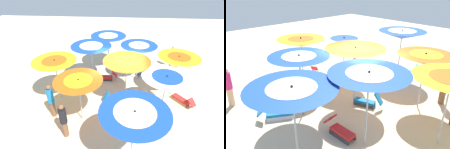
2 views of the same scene
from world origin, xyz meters
The scene contains 17 objects.
ground centered at (0.00, 0.00, -0.02)m, with size 34.96×34.96×0.04m, color beige.
beach_umbrella_0 centered at (0.14, -3.11, 2.08)m, with size 2.13×2.13×2.32m.
beach_umbrella_1 centered at (1.65, -1.59, 2.01)m, with size 2.02×2.02×2.25m.
beach_umbrella_2 centered at (3.53, 0.61, 2.21)m, with size 2.23×2.23×2.46m.
beach_umbrella_3 centered at (-1.51, -1.60, 2.23)m, with size 2.26×2.26×2.44m.
beach_umbrella_4 centered at (0.05, 0.36, 2.17)m, with size 2.27×2.27×2.38m.
beach_umbrella_5 centered at (1.10, 2.05, 2.02)m, with size 2.13×2.13×2.25m.
beach_umbrella_6 centered at (-3.42, -0.82, 2.12)m, with size 2.28×2.28×2.37m.
beach_umbrella_7 centered at (-1.98, 1.05, 2.14)m, with size 2.09×2.09×2.36m.
beach_umbrella_8 centered at (-0.63, 2.95, 2.13)m, with size 2.06×2.06×2.36m.
lounger_0 centered at (0.22, -0.19, 0.21)m, with size 0.68×1.16×0.69m.
lounger_1 centered at (0.13, 3.32, 0.20)m, with size 1.21×1.05×0.56m.
lounger_3 centered at (-1.79, -0.78, 0.20)m, with size 0.40×1.18×0.58m.
lounger_4 centered at (-2.82, 1.47, 0.19)m, with size 1.24×0.90×0.54m.
beachgoer_0 centered at (-3.70, 3.49, 0.84)m, with size 0.30×0.30×1.62m.
beachgoer_1 centered at (2.60, -2.09, 0.88)m, with size 0.30×0.30×1.68m.
beachgoer_2 centered at (1.49, -3.00, 0.92)m, with size 0.30×0.30×1.75m.
Camera 1 is at (7.52, 0.21, 6.14)m, focal length 28.50 mm.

